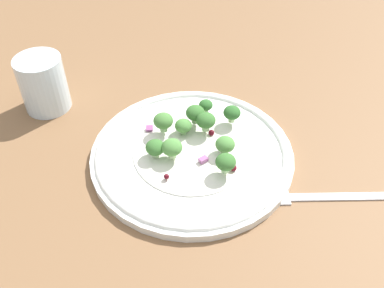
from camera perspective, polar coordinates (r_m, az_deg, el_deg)
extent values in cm
cube|color=brown|center=(63.90, -1.97, -1.36)|extent=(180.00, 180.00, 2.00)
cylinder|color=white|center=(61.53, 0.00, -1.42)|extent=(28.71, 28.71, 1.20)
torus|color=white|center=(61.11, 0.00, -1.02)|extent=(27.41, 27.41, 1.00)
cylinder|color=white|center=(61.04, 0.00, -0.95)|extent=(16.65, 16.65, 0.20)
cylinder|color=#ADD18E|center=(59.37, -2.63, -1.33)|extent=(1.07, 1.07, 1.07)
ellipsoid|color=#4C843D|center=(58.47, -2.67, -0.43)|extent=(2.86, 2.86, 2.15)
cylinder|color=#8EB77A|center=(63.40, -1.14, 1.67)|extent=(0.93, 0.93, 0.93)
ellipsoid|color=#4C843D|center=(62.66, -1.15, 2.43)|extent=(2.47, 2.47, 1.85)
cylinder|color=#ADD18E|center=(60.01, -4.81, -1.28)|extent=(1.00, 1.00, 1.00)
ellipsoid|color=#386B2D|center=(59.17, -4.88, -0.45)|extent=(2.68, 2.68, 2.01)
cylinder|color=#9EC684|center=(63.08, 1.82, 2.27)|extent=(1.06, 1.06, 1.06)
ellipsoid|color=#386B2D|center=(62.26, 1.84, 3.14)|extent=(2.82, 2.82, 2.11)
cylinder|color=#8EB77A|center=(66.46, 1.82, 4.53)|extent=(0.79, 0.79, 0.79)
ellipsoid|color=#2D6028|center=(65.87, 1.84, 5.17)|extent=(2.10, 2.10, 1.57)
cylinder|color=#8EB77A|center=(60.43, 4.34, -0.88)|extent=(1.02, 1.02, 1.02)
ellipsoid|color=#4C843D|center=(59.59, 4.40, -0.04)|extent=(2.72, 2.72, 2.04)
cylinder|color=#8EB77A|center=(64.33, 0.43, 3.28)|extent=(1.05, 1.05, 1.05)
ellipsoid|color=#386B2D|center=(63.53, 0.44, 4.15)|extent=(2.79, 2.79, 2.09)
cylinder|color=#9EC684|center=(57.35, 4.41, -3.23)|extent=(1.02, 1.02, 1.02)
ellipsoid|color=#386B2D|center=(56.46, 4.48, -2.37)|extent=(2.73, 2.73, 2.04)
cylinder|color=#ADD18E|center=(64.94, 5.24, 3.36)|extent=(0.96, 0.96, 0.96)
ellipsoid|color=#2D6028|center=(64.21, 5.30, 4.15)|extent=(2.56, 2.56, 1.92)
cylinder|color=#8EB77A|center=(63.10, -3.77, 2.19)|extent=(1.08, 1.08, 1.08)
ellipsoid|color=#477A38|center=(62.25, -3.82, 3.08)|extent=(2.87, 2.87, 2.15)
sphere|color=maroon|center=(64.35, -0.87, 2.34)|extent=(0.73, 0.73, 0.73)
sphere|color=maroon|center=(58.28, 5.49, -3.14)|extent=(0.90, 0.90, 0.90)
sphere|color=#4C0A14|center=(56.89, -3.38, -4.32)|extent=(0.73, 0.73, 0.73)
sphere|color=#4C0A14|center=(63.30, 2.58, 1.51)|extent=(0.87, 0.87, 0.87)
cube|color=#934C84|center=(64.36, -5.64, 2.09)|extent=(1.25, 1.14, 0.31)
cube|color=#934C84|center=(59.49, 4.08, -2.33)|extent=(1.76, 1.76, 0.53)
cube|color=#A35B93|center=(59.16, 1.50, -2.06)|extent=(1.28, 1.44, 0.54)
cube|color=silver|center=(60.35, 19.77, -6.49)|extent=(3.11, 15.03, 0.50)
cube|color=silver|center=(57.78, 11.04, -6.90)|extent=(2.84, 3.88, 0.50)
cylinder|color=silver|center=(72.09, -19.06, 7.55)|extent=(7.24, 7.24, 8.86)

